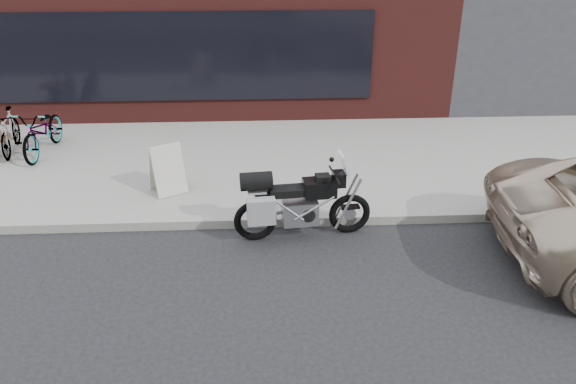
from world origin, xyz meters
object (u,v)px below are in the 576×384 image
(motorcycle, at_px, (294,203))
(bicycle_front, at_px, (43,131))
(sandwich_sign, at_px, (167,168))
(bicycle_rear, at_px, (10,132))

(motorcycle, bearing_deg, bicycle_front, 138.95)
(bicycle_front, relative_size, sandwich_sign, 2.11)
(bicycle_rear, height_order, sandwich_sign, bicycle_rear)
(motorcycle, height_order, bicycle_front, motorcycle)
(sandwich_sign, bearing_deg, bicycle_rear, 120.25)
(bicycle_front, relative_size, bicycle_rear, 1.23)
(motorcycle, xyz_separation_m, sandwich_sign, (-2.14, 1.47, -0.00))
(motorcycle, distance_m, bicycle_rear, 6.62)
(bicycle_front, bearing_deg, bicycle_rear, 176.58)
(motorcycle, xyz_separation_m, bicycle_rear, (-5.61, 3.52, 0.01))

